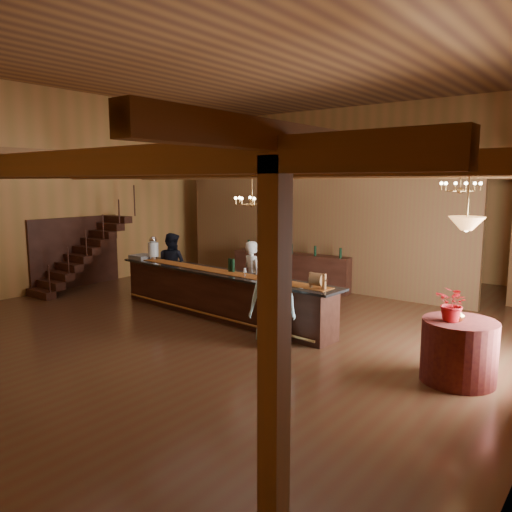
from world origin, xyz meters
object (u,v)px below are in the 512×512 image
Objects in this scene: raffle_drum at (317,280)px; chandelier_right at (460,186)px; chandelier_left at (252,200)px; guest at (273,300)px; beverage_dispenser at (153,248)px; pendant_lamp at (467,223)px; round_table at (459,351)px; staff_second at (172,265)px; floor_plant at (426,276)px; backbar_shelf at (291,270)px; bartender at (253,277)px; tasting_bar at (219,294)px.

chandelier_right reaches higher than raffle_drum.
guest is at bearing -44.50° from chandelier_left.
beverage_dispenser is 7.33m from chandelier_right.
pendant_lamp is at bearing -5.84° from beverage_dispenser.
staff_second is (-7.52, 1.21, 0.37)m from round_table.
pendant_lamp is at bearing -17.23° from chandelier_left.
chandelier_right is 3.18m from floor_plant.
round_table is 7.62m from staff_second.
chandelier_left is at bearing -84.56° from backbar_shelf.
guest is at bearing -14.27° from beverage_dispenser.
chandelier_left is at bearing 152.54° from raffle_drum.
backbar_shelf is 2.69× the size of floor_plant.
chandelier_left is 5.44m from pendant_lamp.
staff_second is (0.23, 0.42, -0.47)m from beverage_dispenser.
bartender is (-4.90, 1.26, 0.36)m from round_table.
bartender reaches higher than beverage_dispenser.
beverage_dispenser is at bearing 178.82° from tasting_bar.
chandelier_right is 0.61× the size of floor_plant.
raffle_drum reaches higher than tasting_bar.
round_table is at bearing -5.84° from beverage_dispenser.
pendant_lamp is (2.63, -0.28, 1.19)m from raffle_drum.
backbar_shelf is at bearing 128.87° from raffle_drum.
round_table is (7.74, -0.79, -0.85)m from beverage_dispenser.
chandelier_right is 4.53m from guest.
floor_plant reaches higher than backbar_shelf.
beverage_dispenser is 4.73m from guest.
round_table is at bearing -171.32° from bartender.
chandelier_right is 0.46× the size of guest.
chandelier_right reaches higher than floor_plant.
chandelier_right is (1.69, 2.72, 1.70)m from raffle_drum.
chandelier_right reaches higher than guest.
staff_second is (-6.58, -1.78, -2.06)m from chandelier_right.
guest is (-3.18, -0.37, -1.53)m from pendant_lamp.
backbar_shelf is at bearing 102.36° from chandelier_left.
backbar_shelf reaches higher than round_table.
bartender reaches higher than backbar_shelf.
bartender is at bearing -80.55° from backbar_shelf.
staff_second is (-1.76, -2.94, 0.36)m from backbar_shelf.
chandelier_left reaches higher than backbar_shelf.
pendant_lamp is 0.53× the size of staff_second.
guest is (-2.24, -3.36, -2.04)m from chandelier_right.
chandelier_left is (-2.56, 1.33, 1.36)m from raffle_drum.
chandelier_right is at bearing -57.19° from floor_plant.
bartender is 0.96× the size of guest.
backbar_shelf is 7.35m from pendant_lamp.
chandelier_left is 4.49m from chandelier_right.
pendant_lamp reaches higher than floor_plant.
beverage_dispenser is 0.46× the size of floor_plant.
tasting_bar is 3.68× the size of staff_second.
pendant_lamp is at bearing -42.73° from backbar_shelf.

